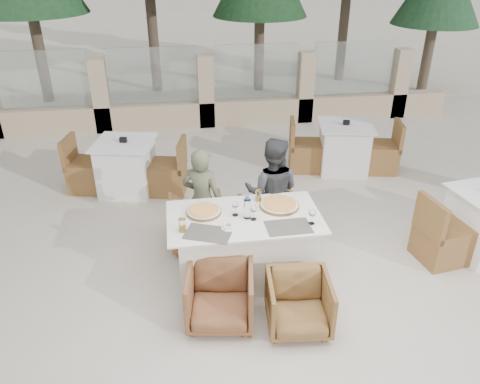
{
  "coord_description": "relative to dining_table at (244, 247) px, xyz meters",
  "views": [
    {
      "loc": [
        -0.67,
        -4.17,
        3.3
      ],
      "look_at": [
        -0.01,
        0.23,
        0.9
      ],
      "focal_mm": 35.0,
      "sensor_mm": 36.0,
      "label": 1
    }
  ],
  "objects": [
    {
      "name": "perimeter_wall_far",
      "position": [
        0.01,
        4.87,
        0.42
      ],
      "size": [
        10.0,
        0.34,
        1.6
      ],
      "primitive_type": null,
      "color": "#C4AB8A",
      "rests_on": "ground"
    },
    {
      "name": "armchair_near_left",
      "position": [
        -0.33,
        -0.63,
        -0.09
      ],
      "size": [
        0.72,
        0.74,
        0.59
      ],
      "primitive_type": "imported",
      "rotation": [
        0.0,
        0.0,
        -0.16
      ],
      "color": "brown",
      "rests_on": "ground"
    },
    {
      "name": "armchair_far_left",
      "position": [
        -0.46,
        0.72,
        -0.09
      ],
      "size": [
        0.65,
        0.66,
        0.6
      ],
      "primitive_type": "imported",
      "rotation": [
        0.0,
        0.0,
        3.16
      ],
      "color": "#955C36",
      "rests_on": "ground"
    },
    {
      "name": "placemat_near_left",
      "position": [
        -0.4,
        -0.26,
        0.39
      ],
      "size": [
        0.53,
        0.45,
        0.0
      ],
      "primitive_type": "cube",
      "rotation": [
        0.0,
        0.0,
        -0.38
      ],
      "color": "#544F48",
      "rests_on": "dining_table"
    },
    {
      "name": "ground",
      "position": [
        0.01,
        0.07,
        -0.39
      ],
      "size": [
        80.0,
        80.0,
        0.0
      ],
      "primitive_type": "plane",
      "color": "beige",
      "rests_on": "ground"
    },
    {
      "name": "beer_glass_left",
      "position": [
        -0.65,
        -0.18,
        0.45
      ],
      "size": [
        0.08,
        0.08,
        0.14
      ],
      "primitive_type": "cylinder",
      "rotation": [
        0.0,
        0.0,
        0.23
      ],
      "color": "gold",
      "rests_on": "dining_table"
    },
    {
      "name": "olive_dish",
      "position": [
        -0.19,
        -0.2,
        0.41
      ],
      "size": [
        0.13,
        0.13,
        0.04
      ],
      "primitive_type": null,
      "rotation": [
        0.0,
        0.0,
        -0.16
      ],
      "color": "white",
      "rests_on": "dining_table"
    },
    {
      "name": "sand_patch",
      "position": [
        0.01,
        14.07,
        -0.38
      ],
      "size": [
        30.0,
        16.0,
        0.01
      ],
      "primitive_type": "cube",
      "color": "beige",
      "rests_on": "ground"
    },
    {
      "name": "dining_table",
      "position": [
        0.0,
        0.0,
        0.0
      ],
      "size": [
        1.6,
        0.9,
        0.77
      ],
      "primitive_type": null,
      "color": "white",
      "rests_on": "ground"
    },
    {
      "name": "bg_table_a",
      "position": [
        -1.38,
        2.27,
        0.0
      ],
      "size": [
        1.78,
        1.15,
        0.77
      ],
      "primitive_type": null,
      "rotation": [
        0.0,
        0.0,
        -0.21
      ],
      "color": "white",
      "rests_on": "ground"
    },
    {
      "name": "bg_table_b",
      "position": [
        2.0,
        2.49,
        0.0
      ],
      "size": [
        1.77,
        1.13,
        0.77
      ],
      "primitive_type": null,
      "rotation": [
        0.0,
        0.0,
        -0.2
      ],
      "color": "white",
      "rests_on": "ground"
    },
    {
      "name": "diner_left",
      "position": [
        -0.39,
        0.63,
        0.26
      ],
      "size": [
        0.56,
        0.48,
        1.29
      ],
      "primitive_type": "imported",
      "rotation": [
        0.0,
        0.0,
        2.72
      ],
      "color": "#565941",
      "rests_on": "ground"
    },
    {
      "name": "armchair_near_right",
      "position": [
        0.39,
        -0.83,
        -0.11
      ],
      "size": [
        0.64,
        0.66,
        0.55
      ],
      "primitive_type": "imported",
      "rotation": [
        0.0,
        0.0,
        -0.1
      ],
      "color": "brown",
      "rests_on": "ground"
    },
    {
      "name": "wine_glass_near",
      "position": [
        0.08,
        -0.07,
        0.48
      ],
      "size": [
        0.1,
        0.1,
        0.18
      ],
      "primitive_type": null,
      "rotation": [
        0.0,
        0.0,
        -0.44
      ],
      "color": "white",
      "rests_on": "dining_table"
    },
    {
      "name": "wine_glass_corner",
      "position": [
        0.65,
        -0.24,
        0.48
      ],
      "size": [
        0.08,
        0.08,
        0.18
      ],
      "primitive_type": null,
      "rotation": [
        0.0,
        0.0,
        -0.1
      ],
      "color": "white",
      "rests_on": "dining_table"
    },
    {
      "name": "beer_glass_right",
      "position": [
        0.21,
        0.31,
        0.45
      ],
      "size": [
        0.07,
        0.07,
        0.13
      ],
      "primitive_type": "cylinder",
      "rotation": [
        0.0,
        0.0,
        -0.15
      ],
      "color": "orange",
      "rests_on": "dining_table"
    },
    {
      "name": "armchair_far_right",
      "position": [
        0.46,
        0.69,
        -0.09
      ],
      "size": [
        0.83,
        0.84,
        0.6
      ],
      "primitive_type": "imported",
      "rotation": [
        0.0,
        0.0,
        3.51
      ],
      "color": "olive",
      "rests_on": "ground"
    },
    {
      "name": "diner_right",
      "position": [
        0.43,
        0.64,
        0.3
      ],
      "size": [
        0.79,
        0.69,
        1.36
      ],
      "primitive_type": "imported",
      "rotation": [
        0.0,
        0.0,
        2.84
      ],
      "color": "#383A3D",
      "rests_on": "ground"
    },
    {
      "name": "pizza_left",
      "position": [
        -0.41,
        0.13,
        0.41
      ],
      "size": [
        0.47,
        0.47,
        0.05
      ],
      "primitive_type": "cylinder",
      "rotation": [
        0.0,
        0.0,
        0.37
      ],
      "color": "orange",
      "rests_on": "dining_table"
    },
    {
      "name": "wine_glass_centre",
      "position": [
        -0.09,
        0.04,
        0.48
      ],
      "size": [
        0.08,
        0.08,
        0.18
      ],
      "primitive_type": null,
      "rotation": [
        0.0,
        0.0,
        0.06
      ],
      "color": "white",
      "rests_on": "dining_table"
    },
    {
      "name": "water_bottle",
      "position": [
        0.02,
        -0.03,
        0.51
      ],
      "size": [
        0.07,
        0.07,
        0.25
      ],
      "primitive_type": "cylinder",
      "rotation": [
        0.0,
        0.0,
        0.01
      ],
      "color": "#C2DFFF",
      "rests_on": "dining_table"
    },
    {
      "name": "pizza_right",
      "position": [
        0.41,
        0.15,
        0.41
      ],
      "size": [
        0.52,
        0.52,
        0.06
      ],
      "primitive_type": "cylinder",
      "rotation": [
        0.0,
        0.0,
        0.24
      ],
      "color": "#CA541B",
      "rests_on": "dining_table"
    },
    {
      "name": "placemat_near_right",
      "position": [
        0.4,
        -0.27,
        0.39
      ],
      "size": [
        0.46,
        0.31,
        0.0
      ],
      "primitive_type": "cube",
      "rotation": [
        0.0,
        0.0,
        0.02
      ],
      "color": "#57534B",
      "rests_on": "dining_table"
    }
  ]
}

